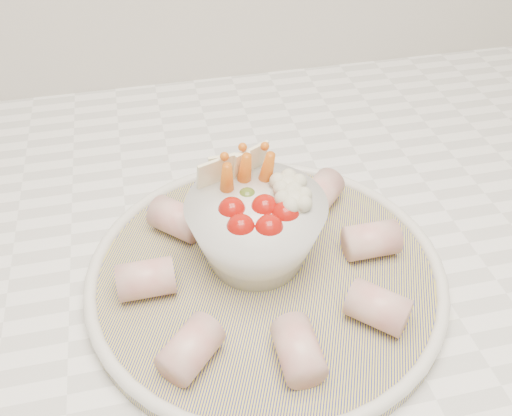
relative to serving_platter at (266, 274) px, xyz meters
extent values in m
cube|color=white|center=(-0.12, 0.11, -0.03)|extent=(2.04, 0.62, 0.04)
cylinder|color=navy|center=(0.00, 0.00, 0.00)|extent=(0.44, 0.44, 0.01)
torus|color=silver|center=(0.00, 0.00, 0.00)|extent=(0.33, 0.33, 0.01)
sphere|color=#A6110A|center=(-0.02, -0.01, 0.07)|extent=(0.02, 0.02, 0.02)
sphere|color=#A6110A|center=(0.00, -0.01, 0.07)|extent=(0.02, 0.02, 0.02)
sphere|color=#A6110A|center=(0.02, 0.00, 0.07)|extent=(0.02, 0.02, 0.02)
sphere|color=#A6110A|center=(-0.03, 0.02, 0.07)|extent=(0.02, 0.02, 0.02)
sphere|color=#A6110A|center=(0.00, 0.02, 0.07)|extent=(0.02, 0.02, 0.02)
sphere|color=#4C6622|center=(-0.01, 0.04, 0.07)|extent=(0.02, 0.02, 0.02)
cone|color=#CE5C13|center=(-0.03, 0.04, 0.08)|extent=(0.02, 0.03, 0.06)
cone|color=#CE5C13|center=(-0.01, 0.06, 0.08)|extent=(0.02, 0.03, 0.06)
cone|color=#CE5C13|center=(0.01, 0.05, 0.08)|extent=(0.03, 0.03, 0.06)
sphere|color=beige|center=(0.03, 0.03, 0.07)|extent=(0.03, 0.03, 0.03)
sphere|color=beige|center=(0.03, 0.01, 0.07)|extent=(0.03, 0.03, 0.03)
cube|color=#FBF2C3|center=(-0.02, 0.06, 0.08)|extent=(0.04, 0.01, 0.04)
cube|color=#FBF2C3|center=(0.00, 0.07, 0.08)|extent=(0.04, 0.03, 0.04)
cube|color=#FBF2C3|center=(-0.03, 0.06, 0.08)|extent=(0.04, 0.02, 0.04)
cylinder|color=#C05C58|center=(0.10, 0.00, 0.02)|extent=(0.05, 0.03, 0.03)
cylinder|color=#C05C58|center=(0.08, 0.08, 0.02)|extent=(0.06, 0.06, 0.03)
cylinder|color=#C05C58|center=(0.00, 0.12, 0.02)|extent=(0.03, 0.05, 0.03)
cylinder|color=#C05C58|center=(-0.07, 0.07, 0.02)|extent=(0.06, 0.06, 0.03)
cylinder|color=#C05C58|center=(-0.11, 0.00, 0.02)|extent=(0.05, 0.03, 0.03)
cylinder|color=#C05C58|center=(-0.08, -0.08, 0.02)|extent=(0.06, 0.06, 0.03)
cylinder|color=#C05C58|center=(0.00, -0.10, 0.02)|extent=(0.03, 0.05, 0.03)
cylinder|color=#C05C58|center=(0.08, -0.08, 0.02)|extent=(0.06, 0.06, 0.03)
camera|label=1|loc=(-0.09, -0.35, 0.40)|focal=40.00mm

